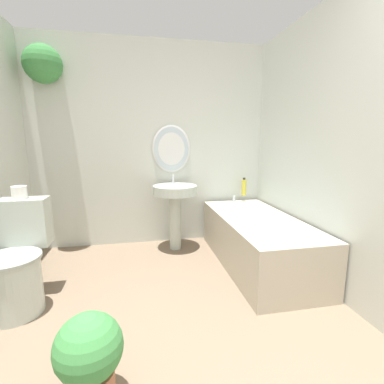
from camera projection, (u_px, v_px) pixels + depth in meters
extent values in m
cube|color=silver|center=(152.00, 145.00, 3.34)|extent=(2.87, 0.06, 2.40)
ellipsoid|color=silver|center=(171.00, 149.00, 3.35)|extent=(0.46, 0.02, 0.57)
ellipsoid|color=silver|center=(171.00, 149.00, 3.35)|extent=(0.42, 0.01, 0.53)
cylinder|color=#9E6042|center=(42.00, 55.00, 2.82)|extent=(0.17, 0.17, 0.10)
sphere|color=#3D8442|center=(43.00, 64.00, 2.84)|extent=(0.38, 0.38, 0.38)
cube|color=silver|center=(342.00, 148.00, 2.19)|extent=(0.06, 3.02, 2.40)
cylinder|color=#B2BCB2|center=(13.00, 287.00, 2.02)|extent=(0.39, 0.39, 0.42)
cylinder|color=#97A097|center=(9.00, 259.00, 1.98)|extent=(0.42, 0.42, 0.02)
cube|color=#B2BCB2|center=(23.00, 222.00, 2.23)|extent=(0.39, 0.20, 0.39)
cylinder|color=#B2BCB2|center=(175.00, 222.00, 3.24)|extent=(0.14, 0.14, 0.65)
cylinder|color=#B2BCB2|center=(175.00, 190.00, 3.17)|extent=(0.50, 0.50, 0.10)
cylinder|color=silver|center=(173.00, 180.00, 3.28)|extent=(0.02, 0.02, 0.10)
cube|color=#B2A893|center=(257.00, 241.00, 2.84)|extent=(0.72, 1.64, 0.50)
cube|color=#B2BCB2|center=(258.00, 219.00, 2.80)|extent=(0.62, 1.54, 0.04)
cylinder|color=silver|center=(234.00, 199.00, 3.48)|extent=(0.04, 0.04, 0.08)
cylinder|color=gold|center=(244.00, 187.00, 3.51)|extent=(0.06, 0.06, 0.20)
cylinder|color=black|center=(244.00, 179.00, 3.49)|extent=(0.03, 0.03, 0.02)
sphere|color=#3D8442|center=(89.00, 347.00, 1.29)|extent=(0.32, 0.32, 0.32)
cylinder|color=white|center=(19.00, 192.00, 2.19)|extent=(0.11, 0.11, 0.10)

